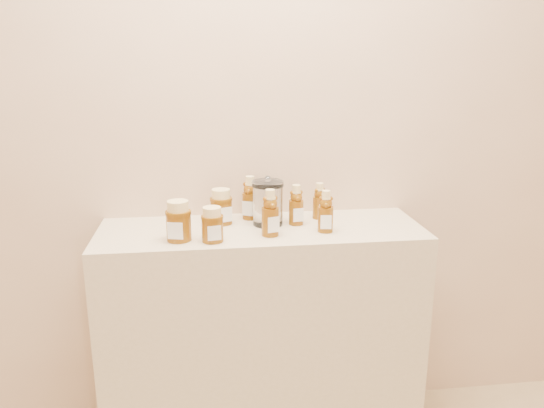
{
  "coord_description": "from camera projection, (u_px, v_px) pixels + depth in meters",
  "views": [
    {
      "loc": [
        -0.2,
        -0.3,
        1.51
      ],
      "look_at": [
        0.04,
        1.52,
        1.0
      ],
      "focal_mm": 35.0,
      "sensor_mm": 36.0,
      "label": 1
    }
  ],
  "objects": [
    {
      "name": "bear_bottle_back_right",
      "position": [
        319.0,
        198.0,
        2.06
      ],
      "size": [
        0.07,
        0.07,
        0.16
      ],
      "primitive_type": null,
      "rotation": [
        0.0,
        0.0,
        0.39
      ],
      "color": "#613307",
      "rests_on": "display_table"
    },
    {
      "name": "bear_bottle_front_right",
      "position": [
        326.0,
        209.0,
        1.9
      ],
      "size": [
        0.07,
        0.07,
        0.17
      ],
      "primitive_type": null,
      "rotation": [
        0.0,
        0.0,
        -0.16
      ],
      "color": "#613307",
      "rests_on": "display_table"
    },
    {
      "name": "honey_jar_back",
      "position": [
        221.0,
        207.0,
        2.0
      ],
      "size": [
        0.11,
        0.11,
        0.13
      ],
      "primitive_type": null,
      "rotation": [
        0.0,
        0.0,
        0.38
      ],
      "color": "#613307",
      "rests_on": "display_table"
    },
    {
      "name": "display_table",
      "position": [
        262.0,
        337.0,
        2.08
      ],
      "size": [
        1.2,
        0.4,
        0.9
      ],
      "primitive_type": "cube",
      "color": "#C3B18E",
      "rests_on": "ground"
    },
    {
      "name": "bear_bottle_back_mid",
      "position": [
        296.0,
        202.0,
        1.98
      ],
      "size": [
        0.07,
        0.07,
        0.17
      ],
      "primitive_type": null,
      "rotation": [
        0.0,
        0.0,
        0.14
      ],
      "color": "#613307",
      "rests_on": "display_table"
    },
    {
      "name": "honey_jar_left",
      "position": [
        179.0,
        221.0,
        1.81
      ],
      "size": [
        0.11,
        0.11,
        0.14
      ],
      "primitive_type": null,
      "rotation": [
        0.0,
        0.0,
        -0.25
      ],
      "color": "#613307",
      "rests_on": "display_table"
    },
    {
      "name": "bear_bottle_back_left",
      "position": [
        250.0,
        195.0,
        2.05
      ],
      "size": [
        0.09,
        0.09,
        0.19
      ],
      "primitive_type": null,
      "rotation": [
        0.0,
        0.0,
        -0.43
      ],
      "color": "#613307",
      "rests_on": "display_table"
    },
    {
      "name": "glass_canister",
      "position": [
        268.0,
        201.0,
        1.98
      ],
      "size": [
        0.13,
        0.13,
        0.18
      ],
      "primitive_type": null,
      "rotation": [
        0.0,
        0.0,
        0.14
      ],
      "color": "white",
      "rests_on": "display_table"
    },
    {
      "name": "bear_bottle_front_left",
      "position": [
        270.0,
        210.0,
        1.86
      ],
      "size": [
        0.08,
        0.08,
        0.19
      ],
      "primitive_type": null,
      "rotation": [
        0.0,
        0.0,
        0.27
      ],
      "color": "#613307",
      "rests_on": "display_table"
    },
    {
      "name": "wall_back",
      "position": [
        255.0,
        101.0,
        2.03
      ],
      "size": [
        3.5,
        0.02,
        2.7
      ],
      "primitive_type": "cube",
      "color": "tan",
      "rests_on": "ground"
    },
    {
      "name": "honey_jar_front",
      "position": [
        212.0,
        224.0,
        1.8
      ],
      "size": [
        0.09,
        0.09,
        0.12
      ],
      "primitive_type": null,
      "rotation": [
        0.0,
        0.0,
        0.15
      ],
      "color": "#613307",
      "rests_on": "display_table"
    }
  ]
}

